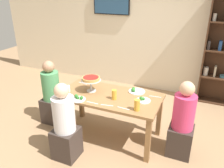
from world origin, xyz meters
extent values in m
plane|color=#9E7A56|center=(0.00, 0.00, 0.00)|extent=(12.00, 12.00, 0.00)
cube|color=beige|center=(0.00, 2.20, 1.40)|extent=(8.00, 0.12, 2.80)
cube|color=olive|center=(0.00, 0.00, 0.72)|extent=(1.57, 0.81, 0.04)
cube|color=olive|center=(-0.73, -0.34, 0.35)|extent=(0.07, 0.07, 0.70)
cube|color=olive|center=(0.73, -0.34, 0.35)|extent=(0.07, 0.07, 0.70)
cube|color=olive|center=(-0.73, 0.34, 0.35)|extent=(0.07, 0.07, 0.70)
cube|color=olive|center=(0.73, 0.34, 0.35)|extent=(0.07, 0.07, 0.70)
cube|color=#422819|center=(1.22, 1.98, 1.10)|extent=(0.03, 0.30, 2.20)
cube|color=#422819|center=(1.75, 1.98, 0.01)|extent=(1.04, 0.28, 0.02)
cylinder|color=silver|center=(1.30, 1.98, 0.66)|extent=(0.10, 0.10, 0.17)
cube|color=#B2A88E|center=(1.48, 1.98, 0.68)|extent=(0.04, 0.13, 0.22)
cylinder|color=#3D7084|center=(1.64, 1.98, 0.60)|extent=(0.13, 0.13, 0.05)
cube|color=#3D3838|center=(1.28, 1.98, 1.21)|extent=(0.05, 0.13, 0.17)
cube|color=navy|center=(1.48, 1.98, 1.22)|extent=(0.06, 0.13, 0.19)
cylinder|color=silver|center=(1.29, 1.98, 1.74)|extent=(0.08, 0.08, 0.14)
cube|color=black|center=(-0.89, 2.11, 1.94)|extent=(0.87, 0.05, 0.53)
cube|color=navy|center=(-0.89, 2.08, 1.94)|extent=(0.83, 0.01, 0.49)
cube|color=#382D28|center=(1.11, 0.01, 0.23)|extent=(0.34, 0.34, 0.45)
cylinder|color=#D63866|center=(1.11, 0.01, 0.70)|extent=(0.30, 0.30, 0.50)
sphere|color=tan|center=(1.11, 0.01, 1.05)|extent=(0.20, 0.20, 0.20)
cube|color=#382D28|center=(-1.11, 0.01, 0.23)|extent=(0.34, 0.34, 0.45)
cylinder|color=#4C935B|center=(-1.11, 0.01, 0.70)|extent=(0.30, 0.30, 0.50)
sphere|color=#A87A5B|center=(-1.11, 0.01, 1.05)|extent=(0.20, 0.20, 0.20)
cube|color=#382D28|center=(-0.36, -0.69, 0.23)|extent=(0.34, 0.34, 0.45)
cylinder|color=silver|center=(-0.36, -0.69, 0.70)|extent=(0.30, 0.30, 0.50)
sphere|color=beige|center=(-0.36, -0.69, 1.05)|extent=(0.20, 0.20, 0.20)
cylinder|color=silver|center=(-0.33, 0.02, 0.75)|extent=(0.15, 0.15, 0.01)
cylinder|color=silver|center=(-0.33, 0.02, 0.84)|extent=(0.03, 0.03, 0.17)
cylinder|color=silver|center=(-0.33, 0.02, 0.93)|extent=(0.31, 0.31, 0.01)
cylinder|color=tan|center=(-0.33, 0.02, 0.96)|extent=(0.28, 0.28, 0.04)
cylinder|color=maroon|center=(-0.33, 0.02, 0.98)|extent=(0.25, 0.25, 0.00)
cylinder|color=white|center=(-0.36, -0.32, 0.75)|extent=(0.22, 0.22, 0.01)
sphere|color=#2D7028|center=(-0.41, -0.30, 0.78)|extent=(0.06, 0.06, 0.06)
sphere|color=#2D7028|center=(-0.31, -0.31, 0.78)|extent=(0.05, 0.05, 0.05)
sphere|color=#2D7028|center=(-0.36, -0.32, 0.78)|extent=(0.05, 0.05, 0.05)
cylinder|color=white|center=(0.35, 0.29, 0.75)|extent=(0.26, 0.26, 0.01)
sphere|color=#2D7028|center=(0.31, 0.24, 0.78)|extent=(0.05, 0.05, 0.05)
sphere|color=#2D7028|center=(0.30, 0.24, 0.78)|extent=(0.06, 0.06, 0.06)
sphere|color=#2D7028|center=(0.29, 0.30, 0.78)|extent=(0.05, 0.05, 0.05)
cylinder|color=white|center=(0.53, 0.03, 0.75)|extent=(0.21, 0.21, 0.01)
sphere|color=#2D7028|center=(0.50, 0.01, 0.78)|extent=(0.06, 0.06, 0.06)
sphere|color=#2D7028|center=(0.53, 0.03, 0.78)|extent=(0.04, 0.04, 0.04)
cylinder|color=gold|center=(0.12, -0.09, 0.81)|extent=(0.07, 0.07, 0.15)
cylinder|color=gold|center=(0.53, -0.27, 0.82)|extent=(0.08, 0.08, 0.16)
cylinder|color=white|center=(-0.64, -0.32, 0.80)|extent=(0.07, 0.07, 0.11)
cylinder|color=white|center=(-0.66, -0.14, 0.79)|extent=(0.07, 0.07, 0.10)
cube|color=silver|center=(0.10, -0.31, 0.74)|extent=(0.18, 0.05, 0.00)
cube|color=silver|center=(0.66, 0.23, 0.74)|extent=(0.18, 0.03, 0.00)
cube|color=silver|center=(0.34, -0.29, 0.74)|extent=(0.18, 0.03, 0.00)
cube|color=silver|center=(-0.61, 0.24, 0.74)|extent=(0.18, 0.05, 0.00)
cube|color=silver|center=(-0.12, -0.32, 0.74)|extent=(0.18, 0.02, 0.00)
camera|label=1|loc=(1.29, -2.86, 2.29)|focal=36.46mm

